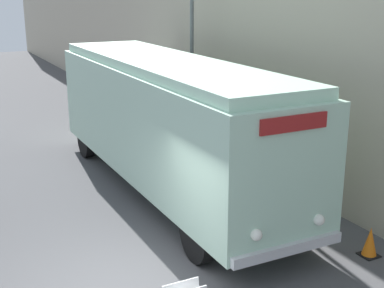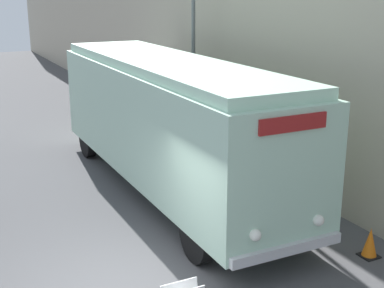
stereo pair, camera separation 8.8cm
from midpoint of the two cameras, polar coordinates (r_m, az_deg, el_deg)
name	(u,v)px [view 2 (the right image)]	position (r m, az deg, el deg)	size (l,w,h in m)	color
building_wall_right	(179,10)	(20.11, -1.24, 14.07)	(0.30, 60.00, 8.91)	#B2A893
vintage_bus	(168,118)	(13.91, -2.44, 2.80)	(2.52, 10.65, 3.51)	black
streetlamp	(193,9)	(16.98, 0.31, 14.20)	(0.36, 0.36, 7.24)	#595E60
traffic_cone	(370,243)	(11.53, 18.67, -9.94)	(0.36, 0.36, 0.62)	black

